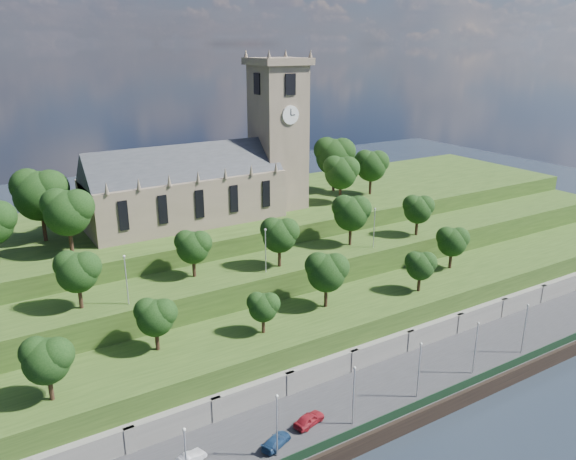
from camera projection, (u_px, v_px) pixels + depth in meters
ground at (379, 445)px, 63.89m from camera, size 320.00×320.00×0.00m
promenade at (347, 409)px, 68.43m from camera, size 160.00×12.00×2.00m
quay_wall at (380, 437)px, 63.50m from camera, size 160.00×0.50×2.20m
fence at (377, 423)px, 63.55m from camera, size 160.00×0.10×1.20m
retaining_wall at (320, 375)px, 72.79m from camera, size 160.00×2.10×5.00m
embankment_lower at (295, 345)px, 77.19m from camera, size 160.00×12.00×8.00m
embankment_upper at (257, 302)px, 85.46m from camera, size 160.00×10.00×12.00m
hilltop at (201, 252)px, 101.97m from camera, size 160.00×32.00×15.00m
church at (211, 174)px, 94.38m from camera, size 38.60×12.35×27.60m
trees_lower at (299, 284)px, 74.94m from camera, size 68.31×8.80×8.10m
trees_upper at (282, 230)px, 83.35m from camera, size 61.12×7.81×8.40m
trees_hilltop at (210, 180)px, 93.70m from camera, size 73.59×16.86×11.11m
lamp_posts_promenade at (354, 391)px, 62.91m from camera, size 60.36×0.36×7.52m
lamp_posts_upper at (265, 247)px, 79.91m from camera, size 40.36×0.36×6.66m
car_left at (309, 419)px, 63.99m from camera, size 4.35×2.62×1.39m
car_middle at (189, 460)px, 57.86m from camera, size 4.03×2.46×1.25m
car_right at (276, 441)px, 60.62m from camera, size 4.37×3.19×1.18m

